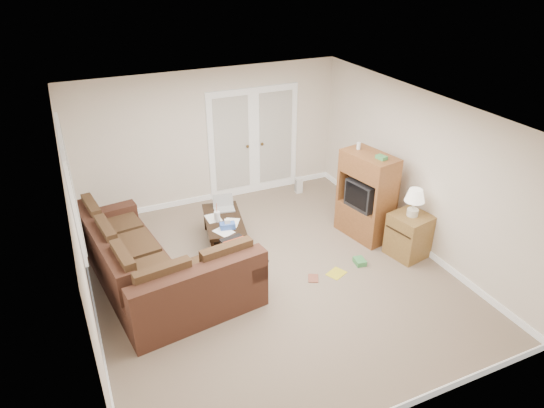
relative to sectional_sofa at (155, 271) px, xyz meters
name	(u,v)px	position (x,y,z in m)	size (l,w,h in m)	color
floor	(271,275)	(1.63, -0.34, -0.34)	(5.50, 5.50, 0.00)	gray
ceiling	(271,113)	(1.63, -0.34, 2.16)	(5.00, 5.50, 0.02)	white
wall_left	(79,241)	(-0.87, -0.34, 0.91)	(0.02, 5.50, 2.50)	white
wall_right	(417,171)	(4.13, -0.34, 0.91)	(0.02, 5.50, 2.50)	white
wall_back	(210,138)	(1.63, 2.41, 0.91)	(5.00, 0.02, 2.50)	white
wall_front	(393,328)	(1.63, -3.09, 0.91)	(5.00, 0.02, 2.50)	white
baseboards	(271,273)	(1.63, -0.34, -0.29)	(5.00, 5.50, 0.10)	white
french_doors	(254,143)	(2.48, 2.37, 0.70)	(1.80, 0.05, 2.13)	white
window_left	(71,184)	(-0.84, 0.66, 1.21)	(0.05, 1.92, 1.42)	white
sectional_sofa	(155,271)	(0.00, 0.00, 0.00)	(2.24, 2.90, 0.87)	#47271B
coffee_table	(224,230)	(1.29, 0.78, -0.08)	(0.79, 1.25, 0.79)	black
tv_armoire	(366,196)	(3.53, 0.09, 0.40)	(0.66, 0.99, 1.57)	brown
side_cabinet	(409,232)	(3.83, -0.71, 0.07)	(0.64, 0.64, 1.15)	olive
space_heater	(299,185)	(3.26, 1.96, -0.18)	(0.13, 0.11, 0.32)	white
floor_magazine	(336,273)	(2.54, -0.71, -0.34)	(0.28, 0.22, 0.01)	gold
floor_greenbox	(360,261)	(3.00, -0.63, -0.30)	(0.15, 0.20, 0.08)	#41914E
floor_book	(308,278)	(2.10, -0.64, -0.33)	(0.15, 0.20, 0.02)	brown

